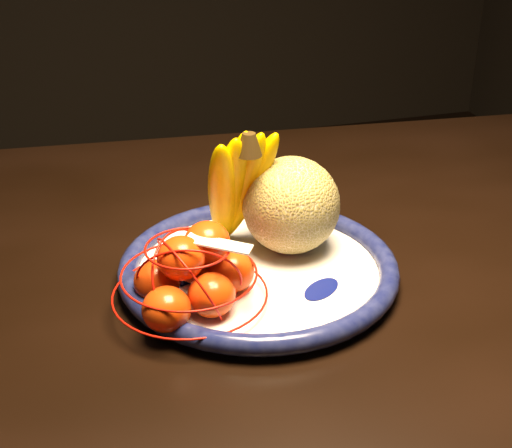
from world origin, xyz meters
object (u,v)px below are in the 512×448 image
object	(u,v)px
dining_table	(197,297)
fruit_bowl	(258,269)
mandarin_bag	(192,275)
banana_bunch	(235,183)
cantaloupe	(291,205)

from	to	relation	value
dining_table	fruit_bowl	world-z (taller)	fruit_bowl
dining_table	mandarin_bag	size ratio (longest dim) A/B	6.45
dining_table	banana_bunch	xyz separation A→B (m)	(0.05, -0.03, 0.18)
fruit_bowl	cantaloupe	world-z (taller)	cantaloupe
banana_bunch	cantaloupe	bearing A→B (deg)	-32.34
fruit_bowl	mandarin_bag	xyz separation A→B (m)	(-0.09, -0.05, 0.03)
cantaloupe	banana_bunch	world-z (taller)	banana_bunch
fruit_bowl	cantaloupe	distance (m)	0.09
fruit_bowl	cantaloupe	bearing A→B (deg)	35.17
cantaloupe	banana_bunch	size ratio (longest dim) A/B	0.68
cantaloupe	mandarin_bag	distance (m)	0.17
cantaloupe	dining_table	bearing A→B (deg)	153.92
mandarin_bag	banana_bunch	bearing A→B (deg)	52.99
dining_table	cantaloupe	world-z (taller)	cantaloupe
banana_bunch	fruit_bowl	bearing A→B (deg)	-93.59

